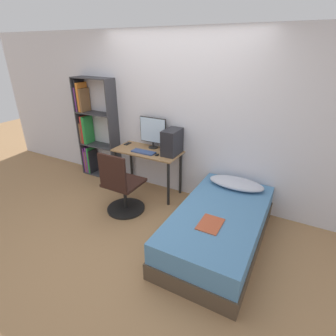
% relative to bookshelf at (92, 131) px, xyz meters
% --- Properties ---
extents(ground_plane, '(14.00, 14.00, 0.00)m').
position_rel_bookshelf_xyz_m(ground_plane, '(1.70, -1.18, -0.85)').
color(ground_plane, '#9E754C').
extents(wall_back, '(8.00, 0.05, 2.50)m').
position_rel_bookshelf_xyz_m(wall_back, '(1.70, 0.16, 0.40)').
color(wall_back, silver).
rests_on(wall_back, ground_plane).
extents(desk, '(1.09, 0.52, 0.74)m').
position_rel_bookshelf_xyz_m(desk, '(1.28, -0.12, -0.23)').
color(desk, '#997047').
rests_on(desk, ground_plane).
extents(bookshelf, '(0.76, 0.27, 1.79)m').
position_rel_bookshelf_xyz_m(bookshelf, '(0.00, 0.00, 0.00)').
color(bookshelf, '#38383D').
rests_on(bookshelf, ground_plane).
extents(office_chair, '(0.56, 0.56, 0.96)m').
position_rel_bookshelf_xyz_m(office_chair, '(1.28, -0.82, -0.48)').
color(office_chair, black).
rests_on(office_chair, ground_plane).
extents(bed, '(0.99, 1.88, 0.47)m').
position_rel_bookshelf_xyz_m(bed, '(2.74, -0.80, -0.62)').
color(bed, '#4C3D2D').
rests_on(bed, ground_plane).
extents(pillow, '(0.75, 0.36, 0.11)m').
position_rel_bookshelf_xyz_m(pillow, '(2.74, -0.12, -0.32)').
color(pillow, '#B2B7C6').
rests_on(pillow, bed).
extents(magazine, '(0.24, 0.32, 0.01)m').
position_rel_bookshelf_xyz_m(magazine, '(2.72, -1.11, -0.37)').
color(magazine, '#B24C2D').
rests_on(magazine, bed).
extents(monitor, '(0.47, 0.16, 0.50)m').
position_rel_bookshelf_xyz_m(monitor, '(1.30, 0.04, 0.17)').
color(monitor, black).
rests_on(monitor, desk).
extents(keyboard, '(0.39, 0.15, 0.02)m').
position_rel_bookshelf_xyz_m(keyboard, '(1.28, -0.23, -0.10)').
color(keyboard, '#33477A').
rests_on(keyboard, desk).
extents(pc_tower, '(0.21, 0.36, 0.39)m').
position_rel_bookshelf_xyz_m(pc_tower, '(1.70, -0.07, 0.09)').
color(pc_tower, '#232328').
rests_on(pc_tower, desk).
extents(mouse, '(0.06, 0.09, 0.02)m').
position_rel_bookshelf_xyz_m(mouse, '(1.52, -0.23, -0.10)').
color(mouse, black).
rests_on(mouse, desk).
extents(phone, '(0.07, 0.14, 0.01)m').
position_rel_bookshelf_xyz_m(phone, '(0.82, -0.02, -0.10)').
color(phone, black).
rests_on(phone, desk).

